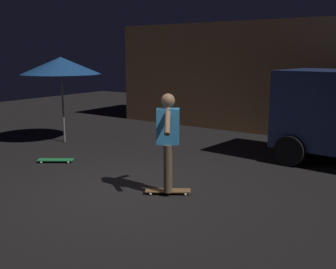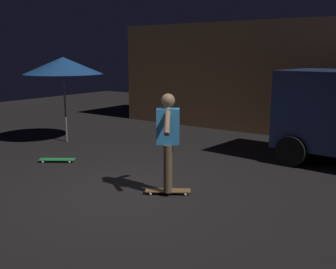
# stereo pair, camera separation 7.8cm
# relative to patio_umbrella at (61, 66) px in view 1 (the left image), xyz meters

# --- Properties ---
(ground_plane) EXTENTS (28.00, 28.00, 0.00)m
(ground_plane) POSITION_rel_patio_umbrella_xyz_m (4.09, -2.14, -2.07)
(ground_plane) COLOR black
(low_building) EXTENTS (11.18, 3.10, 3.35)m
(low_building) POSITION_rel_patio_umbrella_xyz_m (4.39, 5.58, -0.40)
(low_building) COLOR tan
(low_building) RESTS_ON ground_plane
(patio_umbrella) EXTENTS (2.10, 2.10, 2.30)m
(patio_umbrella) POSITION_rel_patio_umbrella_xyz_m (0.00, 0.00, 0.00)
(patio_umbrella) COLOR slate
(patio_umbrella) RESTS_ON ground_plane
(skateboard_ridden) EXTENTS (0.76, 0.59, 0.07)m
(skateboard_ridden) POSITION_rel_patio_umbrella_xyz_m (4.73, -1.83, -2.02)
(skateboard_ridden) COLOR olive
(skateboard_ridden) RESTS_ON ground_plane
(skateboard_spare) EXTENTS (0.76, 0.60, 0.07)m
(skateboard_spare) POSITION_rel_patio_umbrella_xyz_m (1.50, -1.57, -2.02)
(skateboard_spare) COLOR green
(skateboard_spare) RESTS_ON ground_plane
(skater) EXTENTS (0.60, 0.88, 1.67)m
(skater) POSITION_rel_patio_umbrella_xyz_m (4.73, -1.83, -1.04)
(skater) COLOR brown
(skater) RESTS_ON skateboard_ridden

